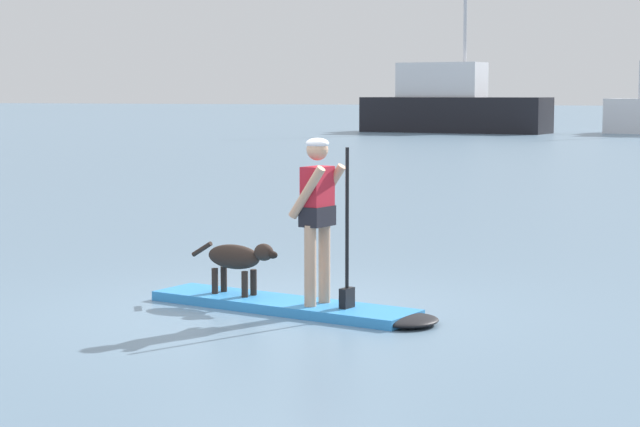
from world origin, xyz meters
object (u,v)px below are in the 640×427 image
object	(u,v)px
paddleboard	(301,307)
person_paddler	(319,209)
moored_boat_far_starboard	(452,106)
dog	(238,259)

from	to	relation	value
paddleboard	person_paddler	xyz separation A→B (m)	(0.22, -0.04, 1.02)
paddleboard	moored_boat_far_starboard	bearing A→B (deg)	104.66
paddleboard	moored_boat_far_starboard	size ratio (longest dim) A/B	0.29
moored_boat_far_starboard	person_paddler	bearing A→B (deg)	-75.13
person_paddler	dog	size ratio (longest dim) A/B	1.50
dog	paddleboard	bearing A→B (deg)	-10.19
dog	moored_boat_far_starboard	distance (m)	53.76
person_paddler	paddleboard	bearing A→B (deg)	169.81
paddleboard	person_paddler	bearing A→B (deg)	-10.19
person_paddler	dog	bearing A→B (deg)	169.81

